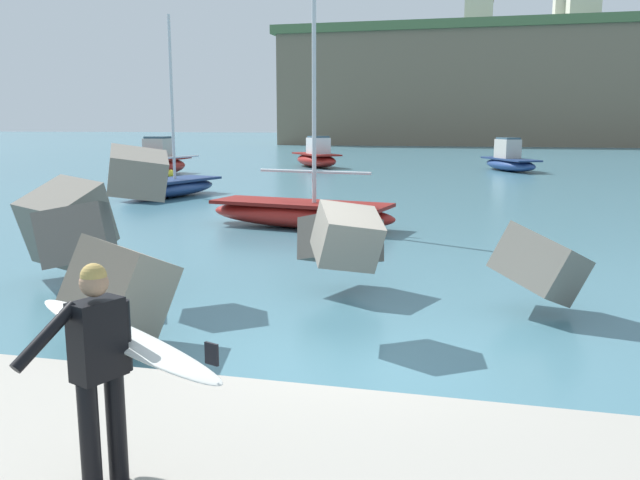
{
  "coord_description": "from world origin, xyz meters",
  "views": [
    {
      "loc": [
        1.58,
        -8.21,
        3.01
      ],
      "look_at": [
        -0.56,
        0.5,
        1.4
      ],
      "focal_mm": 36.54,
      "sensor_mm": 36.0,
      "label": 1
    }
  ],
  "objects_px": {
    "boat_near_right": "(169,186)",
    "mooring_buoy_inner": "(171,173)",
    "surfer_with_board": "(108,355)",
    "station_building_east": "(568,12)",
    "boat_mid_centre": "(161,163)",
    "boat_mid_left": "(301,212)",
    "boat_near_centre": "(509,161)",
    "station_building_west": "(479,16)",
    "station_building_central": "(582,8)",
    "boat_near_left": "(317,157)"
  },
  "relations": [
    {
      "from": "boat_mid_left",
      "to": "mooring_buoy_inner",
      "type": "bearing_deg",
      "value": 127.54
    },
    {
      "from": "station_building_west",
      "to": "boat_near_centre",
      "type": "bearing_deg",
      "value": -87.22
    },
    {
      "from": "boat_mid_centre",
      "to": "station_building_west",
      "type": "relative_size",
      "value": 0.73
    },
    {
      "from": "boat_mid_left",
      "to": "station_building_central",
      "type": "xyz_separation_m",
      "value": [
        18.41,
        85.6,
        18.8
      ]
    },
    {
      "from": "boat_mid_left",
      "to": "surfer_with_board",
      "type": "bearing_deg",
      "value": -80.49
    },
    {
      "from": "station_building_west",
      "to": "station_building_east",
      "type": "relative_size",
      "value": 0.92
    },
    {
      "from": "surfer_with_board",
      "to": "boat_mid_centre",
      "type": "distance_m",
      "value": 34.91
    },
    {
      "from": "boat_mid_centre",
      "to": "mooring_buoy_inner",
      "type": "relative_size",
      "value": 9.96
    },
    {
      "from": "boat_mid_left",
      "to": "station_building_west",
      "type": "relative_size",
      "value": 1.32
    },
    {
      "from": "boat_near_right",
      "to": "station_building_west",
      "type": "xyz_separation_m",
      "value": [
        11.41,
        79.3,
        18.38
      ]
    },
    {
      "from": "mooring_buoy_inner",
      "to": "station_building_west",
      "type": "distance_m",
      "value": 74.4
    },
    {
      "from": "boat_near_right",
      "to": "boat_mid_centre",
      "type": "xyz_separation_m",
      "value": [
        -5.86,
        10.66,
        0.28
      ]
    },
    {
      "from": "station_building_central",
      "to": "station_building_east",
      "type": "xyz_separation_m",
      "value": [
        -1.38,
        4.68,
        0.25
      ]
    },
    {
      "from": "boat_mid_centre",
      "to": "boat_near_centre",
      "type": "bearing_deg",
      "value": 21.86
    },
    {
      "from": "boat_near_centre",
      "to": "station_building_west",
      "type": "distance_m",
      "value": 63.26
    },
    {
      "from": "mooring_buoy_inner",
      "to": "station_building_west",
      "type": "xyz_separation_m",
      "value": [
        15.84,
        70.28,
        18.59
      ]
    },
    {
      "from": "surfer_with_board",
      "to": "station_building_central",
      "type": "distance_m",
      "value": 102.51
    },
    {
      "from": "station_building_central",
      "to": "boat_mid_centre",
      "type": "bearing_deg",
      "value": -114.88
    },
    {
      "from": "boat_mid_centre",
      "to": "station_building_east",
      "type": "xyz_separation_m",
      "value": [
        30.37,
        73.13,
        18.79
      ]
    },
    {
      "from": "boat_mid_centre",
      "to": "boat_near_right",
      "type": "bearing_deg",
      "value": -61.21
    },
    {
      "from": "boat_near_centre",
      "to": "mooring_buoy_inner",
      "type": "height_order",
      "value": "boat_near_centre"
    },
    {
      "from": "boat_near_right",
      "to": "mooring_buoy_inner",
      "type": "xyz_separation_m",
      "value": [
        -4.43,
        9.02,
        -0.21
      ]
    },
    {
      "from": "surfer_with_board",
      "to": "station_building_east",
      "type": "xyz_separation_m",
      "value": [
        14.68,
        104.31,
        18.23
      ]
    },
    {
      "from": "boat_near_right",
      "to": "station_building_central",
      "type": "height_order",
      "value": "station_building_central"
    },
    {
      "from": "mooring_buoy_inner",
      "to": "station_building_central",
      "type": "bearing_deg",
      "value": 66.61
    },
    {
      "from": "boat_mid_left",
      "to": "boat_mid_centre",
      "type": "distance_m",
      "value": 21.73
    },
    {
      "from": "mooring_buoy_inner",
      "to": "boat_near_centre",
      "type": "bearing_deg",
      "value": 27.45
    },
    {
      "from": "boat_mid_centre",
      "to": "station_building_east",
      "type": "height_order",
      "value": "station_building_east"
    },
    {
      "from": "station_building_central",
      "to": "station_building_east",
      "type": "distance_m",
      "value": 4.89
    },
    {
      "from": "station_building_east",
      "to": "station_building_central",
      "type": "bearing_deg",
      "value": -73.53
    },
    {
      "from": "boat_near_left",
      "to": "station_building_east",
      "type": "xyz_separation_m",
      "value": [
        23.04,
        64.41,
        18.82
      ]
    },
    {
      "from": "boat_near_right",
      "to": "boat_mid_centre",
      "type": "relative_size",
      "value": 1.67
    },
    {
      "from": "station_building_east",
      "to": "boat_near_centre",
      "type": "bearing_deg",
      "value": -98.88
    },
    {
      "from": "boat_near_centre",
      "to": "boat_mid_left",
      "type": "height_order",
      "value": "boat_mid_left"
    },
    {
      "from": "surfer_with_board",
      "to": "station_building_central",
      "type": "bearing_deg",
      "value": 80.84
    },
    {
      "from": "boat_mid_left",
      "to": "boat_near_right",
      "type": "bearing_deg",
      "value": 139.08
    },
    {
      "from": "boat_mid_centre",
      "to": "station_building_east",
      "type": "bearing_deg",
      "value": 67.45
    },
    {
      "from": "boat_mid_left",
      "to": "mooring_buoy_inner",
      "type": "relative_size",
      "value": 18.1
    },
    {
      "from": "boat_near_left",
      "to": "boat_near_right",
      "type": "bearing_deg",
      "value": -94.33
    },
    {
      "from": "surfer_with_board",
      "to": "boat_near_centre",
      "type": "bearing_deg",
      "value": 83.44
    },
    {
      "from": "surfer_with_board",
      "to": "boat_near_left",
      "type": "bearing_deg",
      "value": 101.83
    },
    {
      "from": "station_building_central",
      "to": "boat_near_left",
      "type": "bearing_deg",
      "value": -112.24
    },
    {
      "from": "boat_near_left",
      "to": "boat_near_right",
      "type": "distance_m",
      "value": 19.45
    },
    {
      "from": "boat_near_left",
      "to": "station_building_east",
      "type": "bearing_deg",
      "value": 70.32
    },
    {
      "from": "boat_near_centre",
      "to": "station_building_central",
      "type": "xyz_separation_m",
      "value": [
        11.54,
        60.35,
        18.61
      ]
    },
    {
      "from": "boat_mid_centre",
      "to": "station_building_west",
      "type": "height_order",
      "value": "station_building_west"
    },
    {
      "from": "station_building_west",
      "to": "station_building_east",
      "type": "distance_m",
      "value": 13.86
    },
    {
      "from": "boat_mid_left",
      "to": "boat_near_left",
      "type": "bearing_deg",
      "value": 103.07
    },
    {
      "from": "surfer_with_board",
      "to": "boat_near_centre",
      "type": "distance_m",
      "value": 39.55
    },
    {
      "from": "boat_near_left",
      "to": "boat_mid_left",
      "type": "xyz_separation_m",
      "value": [
        6.01,
        -25.87,
        -0.22
      ]
    }
  ]
}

